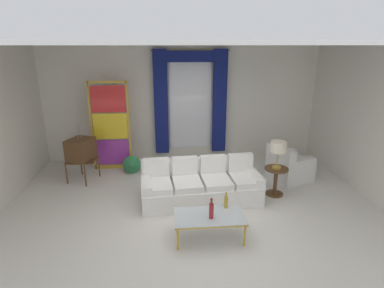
# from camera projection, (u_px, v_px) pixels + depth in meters

# --- Properties ---
(ground_plane) EXTENTS (16.00, 16.00, 0.00)m
(ground_plane) POSITION_uv_depth(u_px,v_px,m) (193.00, 212.00, 5.85)
(ground_plane) COLOR white
(wall_rear) EXTENTS (8.00, 0.12, 3.00)m
(wall_rear) POSITION_uv_depth(u_px,v_px,m) (182.00, 103.00, 8.30)
(wall_rear) COLOR white
(wall_rear) RESTS_ON ground
(wall_right) EXTENTS (0.12, 7.00, 3.00)m
(wall_right) POSITION_uv_depth(u_px,v_px,m) (370.00, 122.00, 6.29)
(wall_right) COLOR white
(wall_right) RESTS_ON ground
(ceiling_slab) EXTENTS (8.00, 7.60, 0.04)m
(ceiling_slab) POSITION_uv_depth(u_px,v_px,m) (189.00, 43.00, 5.69)
(ceiling_slab) COLOR white
(curtained_window) EXTENTS (2.00, 0.17, 2.70)m
(curtained_window) POSITION_uv_depth(u_px,v_px,m) (190.00, 95.00, 8.08)
(curtained_window) COLOR white
(curtained_window) RESTS_ON ground
(couch_white_long) EXTENTS (2.39, 1.07, 0.86)m
(couch_white_long) POSITION_uv_depth(u_px,v_px,m) (200.00, 185.00, 6.25)
(couch_white_long) COLOR white
(couch_white_long) RESTS_ON ground
(coffee_table) EXTENTS (1.12, 0.60, 0.41)m
(coffee_table) POSITION_uv_depth(u_px,v_px,m) (209.00, 217.00, 4.96)
(coffee_table) COLOR silver
(coffee_table) RESTS_ON ground
(bottle_blue_decanter) EXTENTS (0.06, 0.06, 0.29)m
(bottle_blue_decanter) POSITION_uv_depth(u_px,v_px,m) (226.00, 201.00, 5.15)
(bottle_blue_decanter) COLOR gold
(bottle_blue_decanter) RESTS_ON coffee_table
(bottle_crystal_tall) EXTENTS (0.07, 0.07, 0.35)m
(bottle_crystal_tall) POSITION_uv_depth(u_px,v_px,m) (211.00, 210.00, 4.82)
(bottle_crystal_tall) COLOR maroon
(bottle_crystal_tall) RESTS_ON coffee_table
(vintage_tv) EXTENTS (0.68, 0.73, 1.35)m
(vintage_tv) POSITION_uv_depth(u_px,v_px,m) (81.00, 150.00, 7.00)
(vintage_tv) COLOR brown
(vintage_tv) RESTS_ON ground
(armchair_white) EXTENTS (1.04, 1.02, 0.80)m
(armchair_white) POSITION_uv_depth(u_px,v_px,m) (288.00, 167.00, 7.21)
(armchair_white) COLOR white
(armchair_white) RESTS_ON ground
(stained_glass_divider) EXTENTS (0.95, 0.05, 2.20)m
(stained_glass_divider) POSITION_uv_depth(u_px,v_px,m) (111.00, 128.00, 7.58)
(stained_glass_divider) COLOR gold
(stained_glass_divider) RESTS_ON ground
(peacock_figurine) EXTENTS (0.44, 0.60, 0.50)m
(peacock_figurine) POSITION_uv_depth(u_px,v_px,m) (131.00, 166.00, 7.47)
(peacock_figurine) COLOR beige
(peacock_figurine) RESTS_ON ground
(round_side_table) EXTENTS (0.48, 0.48, 0.59)m
(round_side_table) POSITION_uv_depth(u_px,v_px,m) (276.00, 179.00, 6.42)
(round_side_table) COLOR brown
(round_side_table) RESTS_ON ground
(table_lamp_brass) EXTENTS (0.32, 0.32, 0.57)m
(table_lamp_brass) POSITION_uv_depth(u_px,v_px,m) (278.00, 148.00, 6.21)
(table_lamp_brass) COLOR #B29338
(table_lamp_brass) RESTS_ON round_side_table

